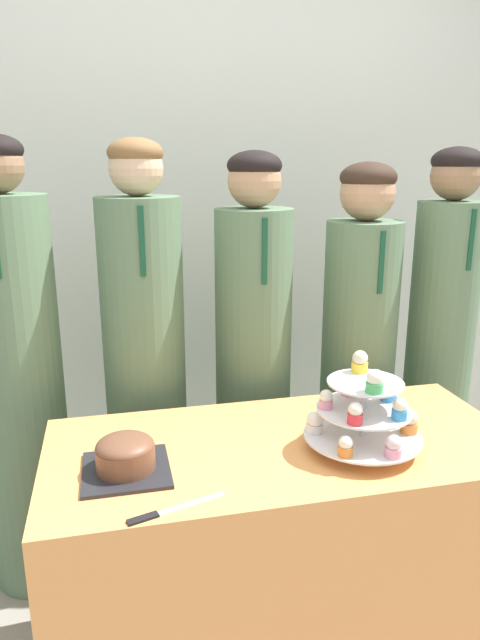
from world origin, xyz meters
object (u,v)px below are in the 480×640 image
object	(u,v)px
cupcake_stand	(364,410)
student_3	(357,365)
round_cake	(125,455)
student_1	(146,376)
student_2	(253,371)
cake_knife	(161,513)
student_0	(20,387)
student_4	(439,351)

from	to	relation	value
cupcake_stand	student_3	bearing A→B (deg)	66.69
round_cake	student_1	distance (m)	0.61
student_1	student_2	bearing A→B (deg)	-0.00
cake_knife	student_0	world-z (taller)	student_0
round_cake	student_1	bearing A→B (deg)	81.30
student_0	student_3	xyz separation A→B (m)	(1.25, -0.00, -0.02)
student_1	student_0	bearing A→B (deg)	180.00
round_cake	cake_knife	world-z (taller)	round_cake
round_cake	cupcake_stand	size ratio (longest dim) A/B	0.68
student_0	student_3	size ratio (longest dim) A/B	1.05
student_1	student_2	distance (m)	0.40
cupcake_stand	student_1	distance (m)	0.83
cake_knife	student_3	size ratio (longest dim) A/B	0.16
student_1	student_3	bearing A→B (deg)	-0.00
cake_knife	cupcake_stand	bearing A→B (deg)	1.43
cupcake_stand	student_2	xyz separation A→B (m)	(-0.16, 0.62, -0.10)
round_cake	cake_knife	distance (m)	0.22
cake_knife	student_4	distance (m)	1.44
student_1	student_4	bearing A→B (deg)	-0.00
round_cake	student_0	world-z (taller)	student_0
cupcake_stand	student_4	xyz separation A→B (m)	(0.62, 0.62, -0.08)
round_cake	student_0	distance (m)	0.69
student_0	student_1	size ratio (longest dim) A/B	1.00
student_3	student_4	distance (m)	0.35
student_2	student_4	xyz separation A→B (m)	(0.77, -0.00, 0.02)
student_3	student_4	size ratio (longest dim) A/B	0.97
student_2	student_3	world-z (taller)	student_2
student_1	student_3	distance (m)	0.82
student_3	round_cake	bearing A→B (deg)	-146.46
student_2	student_4	world-z (taller)	student_4
student_0	student_1	bearing A→B (deg)	-0.00
student_0	cupcake_stand	bearing A→B (deg)	-32.23
cupcake_stand	student_0	bearing A→B (deg)	147.77
cupcake_stand	student_1	xyz separation A→B (m)	(-0.55, 0.62, -0.08)
cupcake_stand	student_0	distance (m)	1.16
cupcake_stand	student_2	distance (m)	0.64
cupcake_stand	student_0	xyz separation A→B (m)	(-0.98, 0.62, -0.08)
student_1	student_3	xyz separation A→B (m)	(0.82, -0.00, -0.03)
student_0	cake_knife	bearing A→B (deg)	-63.47
student_4	student_3	bearing A→B (deg)	180.00
cake_knife	cupcake_stand	distance (m)	0.62
round_cake	student_2	xyz separation A→B (m)	(0.49, 0.60, -0.03)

